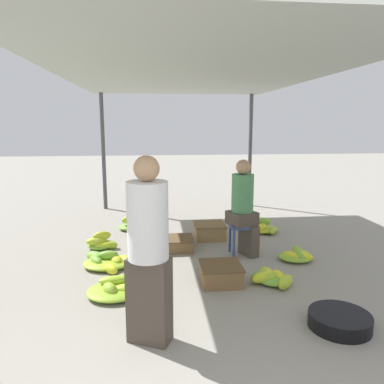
# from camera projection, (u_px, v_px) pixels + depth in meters

# --- Properties ---
(canopy_post_back_left) EXTENTS (0.08, 0.08, 2.44)m
(canopy_post_back_left) POSITION_uv_depth(u_px,v_px,m) (103.00, 152.00, 7.88)
(canopy_post_back_left) COLOR #4C4C51
(canopy_post_back_left) RESTS_ON ground
(canopy_post_back_right) EXTENTS (0.08, 0.08, 2.44)m
(canopy_post_back_right) POSITION_uv_depth(u_px,v_px,m) (250.00, 151.00, 8.21)
(canopy_post_back_right) COLOR #4C4C51
(canopy_post_back_right) RESTS_ON ground
(canopy_tarp) EXTENTS (3.57, 6.22, 0.04)m
(canopy_tarp) POSITION_uv_depth(u_px,v_px,m) (192.00, 74.00, 4.98)
(canopy_tarp) COLOR #9EA399
(canopy_tarp) RESTS_ON canopy_post_front_left
(vendor_foreground) EXTENTS (0.44, 0.44, 1.57)m
(vendor_foreground) POSITION_uv_depth(u_px,v_px,m) (148.00, 248.00, 3.03)
(vendor_foreground) COLOR #4C4238
(vendor_foreground) RESTS_ON ground
(stool) EXTENTS (0.34, 0.34, 0.44)m
(stool) POSITION_uv_depth(u_px,v_px,m) (242.00, 230.00, 5.20)
(stool) COLOR #384C84
(stool) RESTS_ON ground
(vendor_seated) EXTENTS (0.44, 0.44, 1.34)m
(vendor_seated) POSITION_uv_depth(u_px,v_px,m) (244.00, 206.00, 5.13)
(vendor_seated) COLOR #4C4238
(vendor_seated) RESTS_ON ground
(basin_black) EXTENTS (0.55, 0.55, 0.13)m
(basin_black) POSITION_uv_depth(u_px,v_px,m) (340.00, 321.00, 3.36)
(basin_black) COLOR black
(basin_black) RESTS_ON ground
(banana_pile_left_0) EXTENTS (0.60, 0.54, 0.17)m
(banana_pile_left_0) POSITION_uv_depth(u_px,v_px,m) (116.00, 289.00, 4.00)
(banana_pile_left_0) COLOR #9FC430
(banana_pile_left_0) RESTS_ON ground
(banana_pile_left_1) EXTENTS (0.71, 0.73, 0.20)m
(banana_pile_left_1) POSITION_uv_depth(u_px,v_px,m) (107.00, 261.00, 4.81)
(banana_pile_left_1) COLOR #BCD02A
(banana_pile_left_1) RESTS_ON ground
(banana_pile_left_2) EXTENTS (0.48, 0.34, 0.25)m
(banana_pile_left_2) POSITION_uv_depth(u_px,v_px,m) (101.00, 242.00, 5.48)
(banana_pile_left_2) COLOR #B2CC2C
(banana_pile_left_2) RESTS_ON ground
(banana_pile_left_3) EXTENTS (0.46, 0.54, 0.25)m
(banana_pile_left_3) POSITION_uv_depth(u_px,v_px,m) (132.00, 226.00, 6.47)
(banana_pile_left_3) COLOR #B1CB2C
(banana_pile_left_3) RESTS_ON ground
(banana_pile_right_0) EXTENTS (0.53, 0.56, 0.15)m
(banana_pile_right_0) POSITION_uv_depth(u_px,v_px,m) (271.00, 278.00, 4.28)
(banana_pile_right_0) COLOR #C8D428
(banana_pile_right_0) RESTS_ON ground
(banana_pile_right_1) EXTENTS (0.46, 0.46, 0.16)m
(banana_pile_right_1) POSITION_uv_depth(u_px,v_px,m) (297.00, 256.00, 5.03)
(banana_pile_right_1) COLOR #90BE32
(banana_pile_right_1) RESTS_ON ground
(banana_pile_right_2) EXTENTS (0.56, 0.58, 0.25)m
(banana_pile_right_2) POSITION_uv_depth(u_px,v_px,m) (261.00, 227.00, 6.35)
(banana_pile_right_2) COLOR #9CC330
(banana_pile_right_2) RESTS_ON ground
(crate_near) EXTENTS (0.47, 0.47, 0.22)m
(crate_near) POSITION_uv_depth(u_px,v_px,m) (221.00, 274.00, 4.31)
(crate_near) COLOR brown
(crate_near) RESTS_ON ground
(crate_mid) EXTENTS (0.49, 0.49, 0.24)m
(crate_mid) POSITION_uv_depth(u_px,v_px,m) (209.00, 231.00, 5.99)
(crate_mid) COLOR #9E7A4C
(crate_mid) RESTS_ON ground
(crate_far) EXTENTS (0.46, 0.46, 0.18)m
(crate_far) POSITION_uv_depth(u_px,v_px,m) (177.00, 243.00, 5.45)
(crate_far) COLOR brown
(crate_far) RESTS_ON ground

